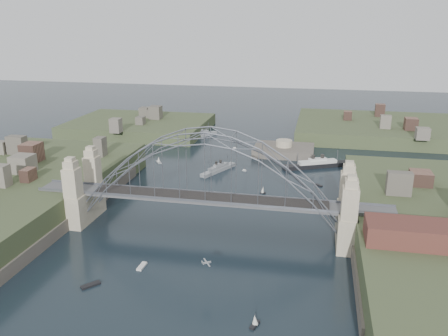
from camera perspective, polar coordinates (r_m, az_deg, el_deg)
ground at (r=111.31m, az=-1.91°, el=-7.68°), size 500.00×500.00×0.00m
bridge at (r=106.62m, az=-1.97°, el=-1.69°), size 84.00×13.80×24.60m
headland_nw at (r=213.54m, az=-10.32°, el=4.63°), size 60.00×45.00×9.00m
headland_ne at (r=214.47m, az=18.45°, el=4.13°), size 70.00×55.00×9.50m
fort_island at (r=174.82m, az=7.35°, el=1.59°), size 22.00×16.00×9.40m
wharf_shed at (r=93.88m, az=23.12°, el=-7.49°), size 20.00×8.00×4.00m
finger_pier at (r=85.33m, az=20.67°, el=-17.00°), size 4.00×22.00×1.40m
naval_cruiser_near at (r=153.19m, az=-0.69°, el=-0.14°), size 9.00×16.05×5.00m
naval_cruiser_far at (r=199.34m, az=-3.23°, el=4.10°), size 14.10×14.88×6.09m
ocean_liner at (r=160.71m, az=11.42°, el=0.41°), size 23.39×13.69×5.99m
aeroplane at (r=85.97m, az=-2.25°, el=-11.57°), size 2.01×2.84×0.47m
small_boat_a at (r=133.35m, az=-4.84°, el=-3.26°), size 2.92×1.93×0.45m
small_boat_b at (r=134.18m, az=4.81°, el=-2.73°), size 1.70×1.04×2.38m
small_boat_c at (r=97.32m, az=-10.09°, el=-11.84°), size 1.17×3.28×0.45m
small_boat_d at (r=142.99m, az=11.59°, el=-2.10°), size 2.38×2.38×0.45m
small_boat_e at (r=164.27m, az=-8.05°, el=0.86°), size 3.15×3.91×2.38m
small_boat_f at (r=153.43m, az=2.53°, el=-0.32°), size 1.58×0.93×1.43m
small_boat_g at (r=79.68m, az=3.82°, el=-18.34°), size 1.57×2.58×2.38m
small_boat_h at (r=180.22m, az=1.36°, el=2.44°), size 2.00×0.96×1.43m
small_boat_i at (r=126.60m, az=13.46°, el=-4.55°), size 2.69×2.28×2.38m
small_boat_j at (r=93.33m, az=-16.12°, el=-13.70°), size 3.29×3.56×0.45m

